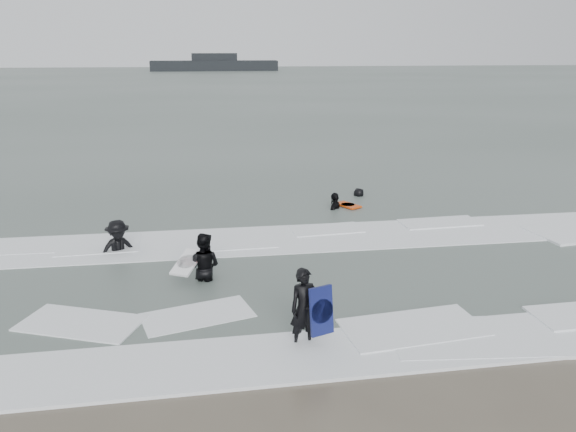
{
  "coord_description": "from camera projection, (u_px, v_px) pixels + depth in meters",
  "views": [
    {
      "loc": [
        -2.2,
        -9.86,
        5.64
      ],
      "look_at": [
        0.0,
        5.0,
        1.1
      ],
      "focal_mm": 35.0,
      "sensor_mm": 36.0,
      "label": 1
    }
  ],
  "objects": [
    {
      "name": "sea",
      "position": [
        217.0,
        84.0,
        87.01
      ],
      "size": [
        320.0,
        320.0,
        0.0
      ],
      "primitive_type": "plane",
      "color": "#47544C",
      "rests_on": "ground"
    },
    {
      "name": "ground",
      "position": [
        324.0,
        339.0,
        11.28
      ],
      "size": [
        320.0,
        320.0,
        0.0
      ],
      "primitive_type": "plane",
      "color": "brown",
      "rests_on": "ground"
    },
    {
      "name": "bodyboards",
      "position": [
        292.0,
        247.0,
        15.01
      ],
      "size": [
        6.5,
        10.4,
        1.25
      ],
      "color": "#11174F",
      "rests_on": "ground"
    },
    {
      "name": "surfer_right_far",
      "position": [
        359.0,
        197.0,
        21.95
      ],
      "size": [
        0.88,
        0.82,
        1.51
      ],
      "primitive_type": "imported",
      "rotation": [
        0.0,
        0.0,
        -2.52
      ],
      "color": "black",
      "rests_on": "ground"
    },
    {
      "name": "vessel_horizon",
      "position": [
        215.0,
        65.0,
        135.53
      ],
      "size": [
        30.29,
        5.41,
        4.11
      ],
      "color": "black",
      "rests_on": "ground"
    },
    {
      "name": "surfer_right_near",
      "position": [
        335.0,
        209.0,
        20.31
      ],
      "size": [
        0.93,
        1.11,
        1.77
      ],
      "primitive_type": "imported",
      "rotation": [
        0.0,
        0.0,
        -2.15
      ],
      "color": "black",
      "rests_on": "ground"
    },
    {
      "name": "surf_foam",
      "position": [
        295.0,
        269.0,
        14.77
      ],
      "size": [
        30.03,
        9.06,
        0.09
      ],
      "color": "white",
      "rests_on": "ground"
    },
    {
      "name": "surfer_breaker",
      "position": [
        119.0,
        254.0,
        15.93
      ],
      "size": [
        1.37,
        1.13,
        1.85
      ],
      "primitive_type": "imported",
      "rotation": [
        0.0,
        0.0,
        0.44
      ],
      "color": "black",
      "rests_on": "ground"
    },
    {
      "name": "surfer_wading",
      "position": [
        204.0,
        280.0,
        14.15
      ],
      "size": [
        1.05,
        0.94,
        1.8
      ],
      "primitive_type": "imported",
      "rotation": [
        0.0,
        0.0,
        2.79
      ],
      "color": "black",
      "rests_on": "ground"
    },
    {
      "name": "surfer_centre",
      "position": [
        304.0,
        345.0,
        11.07
      ],
      "size": [
        0.67,
        0.51,
        1.63
      ],
      "primitive_type": "imported",
      "rotation": [
        0.0,
        0.0,
        0.23
      ],
      "color": "black",
      "rests_on": "ground"
    }
  ]
}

